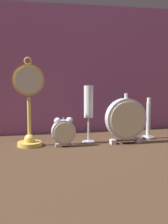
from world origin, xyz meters
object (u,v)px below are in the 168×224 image
object	(u,v)px
champagne_flute	(89,106)
brass_candlestick	(148,124)
pocket_watch_on_stand	(29,108)
alarm_clock_twin_bell	(64,130)
mantel_clock_silver	(126,119)

from	to	relation	value
champagne_flute	brass_candlestick	bearing A→B (deg)	0.19
pocket_watch_on_stand	alarm_clock_twin_bell	world-z (taller)	pocket_watch_on_stand
pocket_watch_on_stand	alarm_clock_twin_bell	xyz separation A→B (m)	(0.13, -0.04, -0.09)
alarm_clock_twin_bell	brass_candlestick	distance (m)	0.39
alarm_clock_twin_bell	brass_candlestick	size ratio (longest dim) A/B	0.65
brass_candlestick	pocket_watch_on_stand	bearing A→B (deg)	-178.52
mantel_clock_silver	brass_candlestick	bearing A→B (deg)	25.39
mantel_clock_silver	brass_candlestick	xyz separation A→B (m)	(0.13, 0.06, -0.04)
pocket_watch_on_stand	champagne_flute	bearing A→B (deg)	2.91
pocket_watch_on_stand	champagne_flute	world-z (taller)	pocket_watch_on_stand
alarm_clock_twin_bell	champagne_flute	size ratio (longest dim) A/B	0.49
champagne_flute	brass_candlestick	size ratio (longest dim) A/B	1.31
champagne_flute	brass_candlestick	world-z (taller)	champagne_flute
mantel_clock_silver	pocket_watch_on_stand	bearing A→B (deg)	172.94
pocket_watch_on_stand	alarm_clock_twin_bell	distance (m)	0.16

